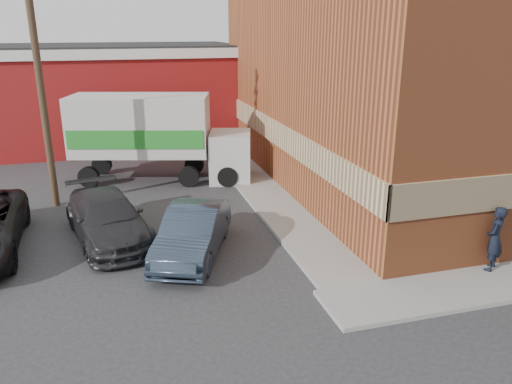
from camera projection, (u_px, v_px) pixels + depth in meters
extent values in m
plane|color=#28282B|center=(331.00, 292.00, 13.01)|extent=(90.00, 90.00, 0.00)
cube|color=#984827|center=(429.00, 76.00, 22.01)|extent=(14.00, 18.00, 9.00)
cube|color=tan|center=(277.00, 134.00, 20.88)|extent=(0.08, 18.16, 1.00)
cube|color=gray|center=(258.00, 186.00, 21.36)|extent=(1.80, 18.00, 0.12)
cube|color=maroon|center=(96.00, 100.00, 28.91)|extent=(16.00, 8.00, 5.00)
cube|color=silver|center=(91.00, 51.00, 28.04)|extent=(16.30, 8.30, 0.50)
cube|color=black|center=(91.00, 45.00, 27.94)|extent=(16.00, 8.00, 0.10)
cylinder|color=#493424|center=(41.00, 87.00, 17.85)|extent=(0.26, 0.26, 9.00)
imported|color=black|center=(495.00, 239.00, 13.68)|extent=(0.80, 0.77, 1.85)
imported|color=#2A3747|center=(193.00, 232.00, 14.89)|extent=(3.15, 4.73, 1.47)
imported|color=#28282B|center=(108.00, 218.00, 15.98)|extent=(3.11, 5.40, 1.47)
cube|color=beige|center=(140.00, 125.00, 21.67)|extent=(6.29, 3.84, 2.55)
cube|color=#217F26|center=(135.00, 140.00, 20.68)|extent=(5.47, 1.54, 0.78)
cube|color=beige|center=(229.00, 156.00, 22.14)|extent=(2.28, 2.55, 2.15)
cylinder|color=black|center=(89.00, 177.00, 21.39)|extent=(0.93, 0.52, 0.88)
cylinder|color=black|center=(102.00, 165.00, 23.24)|extent=(0.93, 0.52, 0.88)
cylinder|color=black|center=(189.00, 177.00, 21.41)|extent=(0.93, 0.52, 0.88)
cylinder|color=black|center=(194.00, 165.00, 23.27)|extent=(0.93, 0.52, 0.88)
cylinder|color=black|center=(228.00, 177.00, 21.42)|extent=(0.93, 0.52, 0.88)
cylinder|color=black|center=(230.00, 164.00, 23.27)|extent=(0.93, 0.52, 0.88)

